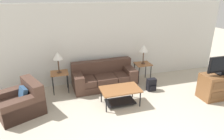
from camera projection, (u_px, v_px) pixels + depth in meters
name	position (u px, v px, depth m)	size (l,w,h in m)	color
wall_back	(103.00, 43.00, 6.59)	(8.89, 0.06, 2.60)	silver
couch	(104.00, 78.00, 6.45)	(2.02, 0.93, 0.82)	#4C3328
armchair	(21.00, 102.00, 5.05)	(1.32, 1.30, 0.80)	#4C3328
coffee_table	(120.00, 93.00, 5.39)	(1.06, 0.65, 0.47)	#935B33
side_table_left	(60.00, 75.00, 6.02)	(0.52, 0.47, 0.63)	#935B33
side_table_right	(143.00, 66.00, 6.77)	(0.52, 0.47, 0.63)	#935B33
table_lamp_left	(58.00, 56.00, 5.81)	(0.29, 0.29, 0.64)	#472D1E
table_lamp_right	(144.00, 49.00, 6.55)	(0.29, 0.29, 0.64)	#472D1E
tv_console	(220.00, 85.00, 5.77)	(1.19, 0.54, 0.74)	brown
backpack	(151.00, 85.00, 6.23)	(0.28, 0.25, 0.39)	black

